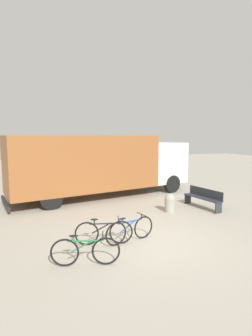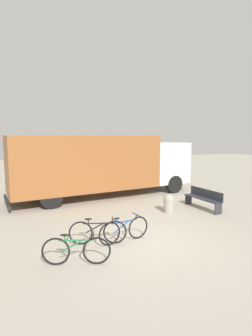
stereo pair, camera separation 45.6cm
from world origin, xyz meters
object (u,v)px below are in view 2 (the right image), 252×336
Objects in this scene: bollard_near_bench at (169,203)px; bicycle_far at (124,230)px; park_bench at (204,198)px; bicycle_middle at (98,232)px; bicycle_near at (76,250)px; delivery_truck at (103,163)px.

bicycle_far is at bearing -140.17° from bollard_near_bench.
park_bench reaches higher than bicycle_middle.
bicycle_middle is at bearing 105.39° from park_bench.
bicycle_middle reaches higher than bollard_near_bench.
delivery_truck is at bearing 87.34° from bicycle_near.
bicycle_middle is (-5.01, -2.09, -0.10)m from park_bench.
delivery_truck reaches higher than bicycle_near.
bicycle_middle is 0.76m from bicycle_far.
delivery_truck reaches higher than bollard_near_bench.
bicycle_near is at bearing -161.29° from bicycle_far.
bollard_near_bench is at bearing 27.46° from bicycle_far.
park_bench is 5.43m from bicycle_middle.
bicycle_near is 5.15m from bollard_near_bench.
park_bench reaches higher than bicycle_near.
delivery_truck is 5.98× the size of bicycle_middle.
park_bench is at bearing -56.13° from delivery_truck.
bicycle_middle is (-1.60, -5.73, -1.34)m from delivery_truck.
bollard_near_bench is (4.12, 3.09, 0.04)m from bicycle_near.
delivery_truck is 6.10m from bicycle_middle.
delivery_truck is at bearing 115.86° from bollard_near_bench.
bicycle_near is at bearing -143.14° from bollard_near_bench.
delivery_truck is 5.93× the size of bicycle_far.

